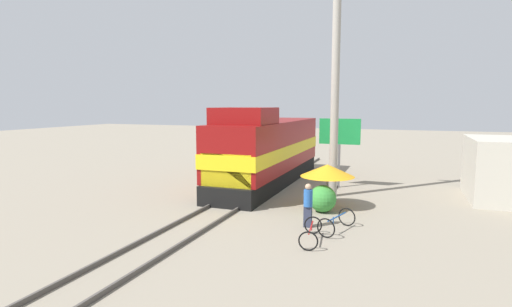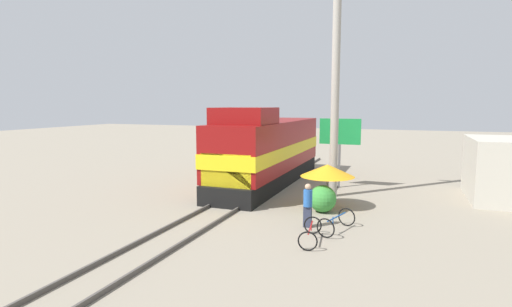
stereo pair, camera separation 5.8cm
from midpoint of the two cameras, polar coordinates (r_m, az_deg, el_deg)
ground_plane at (r=19.88m, az=-2.22°, el=-6.58°), size 120.00×120.00×0.00m
rail_near at (r=20.15m, az=-4.11°, el=-6.19°), size 0.08×31.51×0.15m
rail_far at (r=19.60m, az=-0.28°, el=-6.55°), size 0.08×31.51×0.15m
locomotive at (r=23.32m, az=1.70°, el=0.36°), size 2.97×12.77×4.52m
utility_pole at (r=20.49m, az=11.38°, el=10.46°), size 1.80×0.41×11.79m
vendor_umbrella at (r=18.32m, az=10.27°, el=-2.39°), size 2.44×2.44×1.99m
billboard_sign at (r=22.79m, az=11.97°, el=2.51°), size 2.28×0.12×3.89m
shrub_cluster at (r=17.72m, az=9.59°, el=-6.40°), size 1.19×1.19×1.19m
person_bystander at (r=15.45m, az=7.51°, el=-7.13°), size 0.34×0.34×1.69m
bicycle at (r=15.23m, az=11.55°, el=-9.57°), size 1.19×1.92×0.71m
bicycle_spare at (r=14.02m, az=7.89°, el=-11.09°), size 0.88×1.87×0.65m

